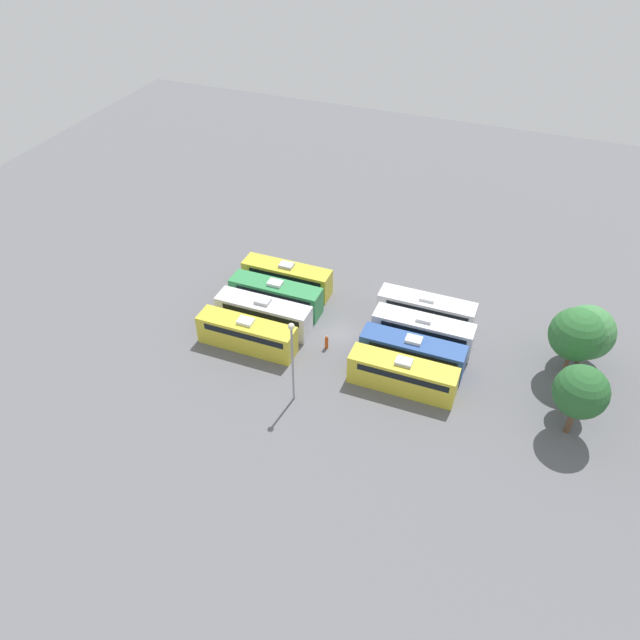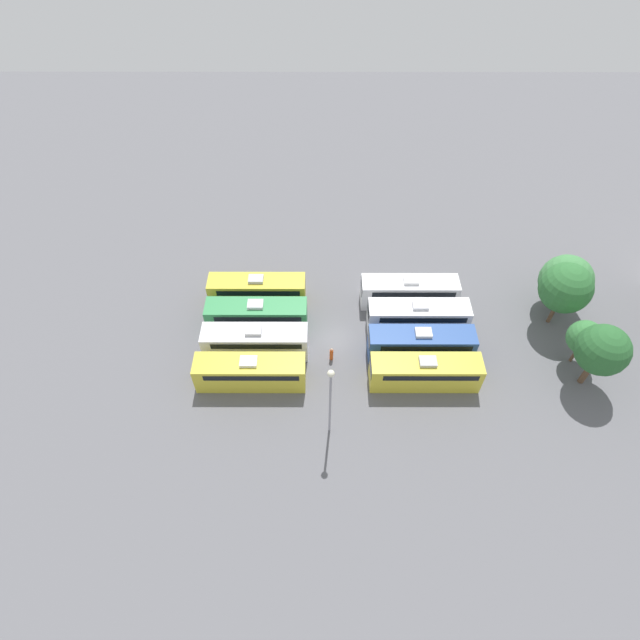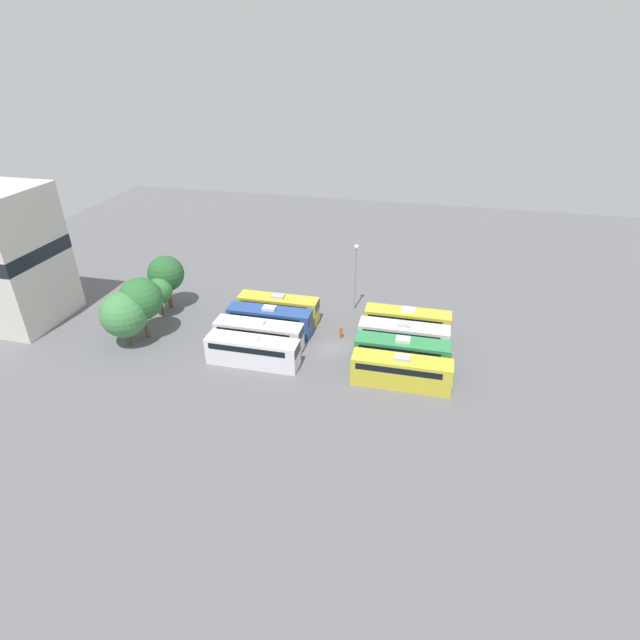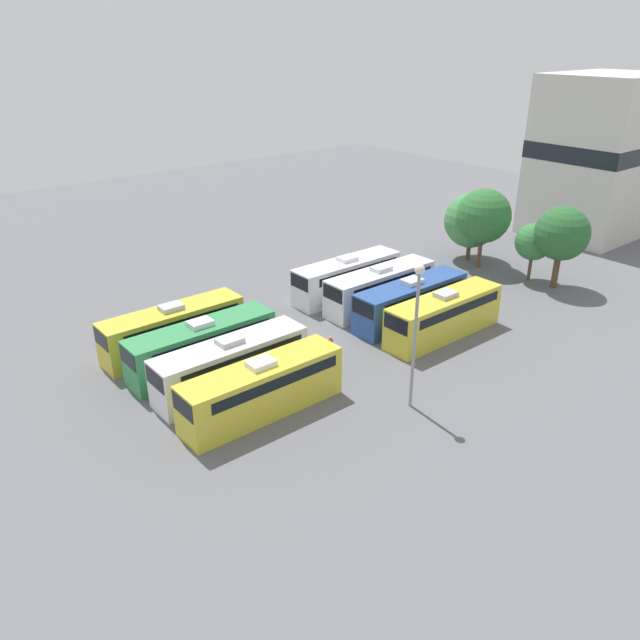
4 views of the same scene
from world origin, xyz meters
TOP-DOWN VIEW (x-y plane):
  - ground_plane at (0.00, 0.00)m, footprint 129.56×129.56m
  - bus_0 at (-5.51, -8.48)m, footprint 2.62×10.51m
  - bus_1 at (-1.85, -8.23)m, footprint 2.62×10.51m
  - bus_2 at (1.65, -8.09)m, footprint 2.62×10.51m
  - bus_3 at (5.35, -8.24)m, footprint 2.62×10.51m
  - bus_4 at (-5.33, 8.12)m, footprint 2.62×10.51m
  - bus_5 at (-1.74, 8.65)m, footprint 2.62×10.51m
  - bus_6 at (1.88, 8.48)m, footprint 2.62×10.51m
  - bus_7 at (5.32, 8.43)m, footprint 2.62×10.51m
  - worker_person at (2.53, -0.49)m, footprint 0.36×0.36m
  - light_pole at (10.54, -0.77)m, footprint 0.60×0.60m
  - tree_0 at (-4.71, 24.16)m, footprint 5.46×5.46m
  - tree_1 at (-2.53, 23.04)m, footprint 5.20×5.20m
  - tree_2 at (2.70, 23.74)m, footprint 3.39×3.39m
  - tree_3 at (5.21, 23.92)m, footprint 4.79×4.79m

SIDE VIEW (x-z plane):
  - ground_plane at x=0.00m, z-range 0.00..0.00m
  - worker_person at x=2.53m, z-range -0.06..1.61m
  - bus_0 at x=-5.51m, z-range -0.02..3.57m
  - bus_1 at x=-1.85m, z-range -0.02..3.57m
  - bus_2 at x=1.65m, z-range -0.02..3.57m
  - bus_3 at x=5.35m, z-range -0.02..3.57m
  - bus_4 at x=-5.33m, z-range -0.02..3.57m
  - bus_5 at x=-1.74m, z-range -0.02..3.57m
  - bus_6 at x=1.88m, z-range -0.02..3.57m
  - bus_7 at x=5.32m, z-range -0.02..3.57m
  - tree_2 at x=2.70m, z-range 1.00..6.43m
  - tree_0 at x=-4.71m, z-range 0.65..7.43m
  - tree_3 at x=5.21m, z-range 1.31..8.77m
  - tree_1 at x=-2.53m, z-range 1.27..9.03m
  - light_pole at x=10.54m, z-range 1.50..10.82m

